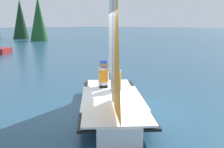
# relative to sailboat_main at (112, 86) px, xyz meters

# --- Properties ---
(ground_plane) EXTENTS (260.00, 260.00, 0.00)m
(ground_plane) POSITION_rel_sailboat_main_xyz_m (0.02, -0.02, -0.67)
(ground_plane) COLOR navy
(sailboat_main) EXTENTS (4.18, 4.14, 5.04)m
(sailboat_main) POSITION_rel_sailboat_main_xyz_m (0.00, 0.00, 0.00)
(sailboat_main) COLOR silver
(sailboat_main) RESTS_ON ground_plane
(sailor_helm) EXTENTS (0.42, 0.42, 1.16)m
(sailor_helm) POSITION_rel_sailboat_main_xyz_m (-0.41, 0.63, -0.05)
(sailor_helm) COLOR black
(sailor_helm) RESTS_ON ground_plane
(sailor_crew) EXTENTS (0.42, 0.42, 1.16)m
(sailor_crew) POSITION_rel_sailboat_main_xyz_m (-0.94, 0.67, -0.04)
(sailor_crew) COLOR black
(sailor_crew) RESTS_ON ground_plane
(treeline_shore) EXTENTS (22.00, 3.58, 6.44)m
(treeline_shore) POSITION_rel_sailboat_main_xyz_m (-36.19, 15.90, 2.21)
(treeline_shore) COLOR #193D1E
(treeline_shore) RESTS_ON ground_plane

